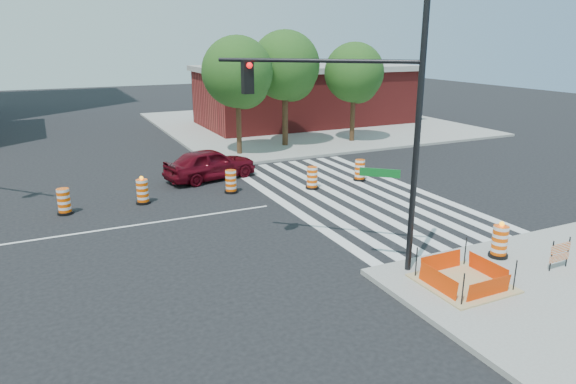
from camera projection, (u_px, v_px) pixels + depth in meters
name	position (u px, v px, depth m)	size (l,w,h in m)	color
ground	(85.00, 233.00, 18.17)	(120.00, 120.00, 0.00)	black
sidewalk_ne	(305.00, 123.00, 41.12)	(22.00, 22.00, 0.15)	gray
crosswalk_east	(349.00, 194.00, 22.67)	(6.75, 13.50, 0.01)	silver
lane_centerline	(85.00, 233.00, 18.17)	(14.00, 0.12, 0.01)	silver
excavation_pit	(463.00, 282.00, 14.02)	(2.20, 2.20, 0.90)	tan
brick_storefront	(305.00, 95.00, 40.48)	(16.50, 8.50, 4.60)	maroon
red_coupe	(210.00, 164.00, 24.89)	(1.81, 4.50, 1.53)	#550712
signal_pole_se	(360.00, 113.00, 14.06)	(4.41, 3.85, 7.57)	black
pit_drum	(500.00, 242.00, 15.67)	(0.59, 0.59, 1.15)	black
barricade	(560.00, 252.00, 14.84)	(0.79, 0.05, 0.93)	#F75205
tree_north_c	(238.00, 76.00, 28.81)	(4.01, 4.01, 6.82)	#382314
tree_north_d	(286.00, 69.00, 31.16)	(4.21, 4.21, 7.15)	#382314
tree_north_e	(354.00, 76.00, 32.66)	(3.78, 3.78, 6.43)	#382314
median_drum_3	(64.00, 202.00, 19.98)	(0.60, 0.60, 1.02)	black
median_drum_4	(143.00, 192.00, 21.26)	(0.60, 0.60, 1.18)	black
median_drum_5	(231.00, 182.00, 22.77)	(0.60, 0.60, 1.02)	black
median_drum_6	(312.00, 179.00, 23.36)	(0.60, 0.60, 1.02)	black
median_drum_7	(360.00, 171.00, 24.73)	(0.60, 0.60, 1.02)	black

